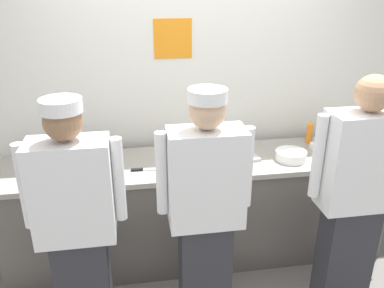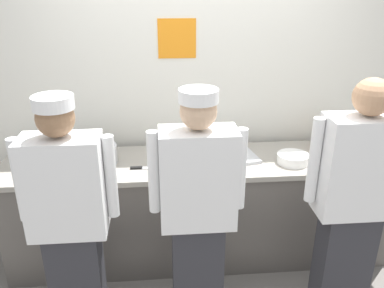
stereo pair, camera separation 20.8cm
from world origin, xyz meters
TOP-DOWN VIEW (x-y plane):
  - ground_plane at (0.00, 0.00)m, footprint 9.00×9.00m
  - wall_back at (-0.00, 0.79)m, footprint 4.80×0.11m
  - prep_counter at (0.00, 0.34)m, footprint 3.06×0.64m
  - chef_near_left at (-0.86, -0.37)m, footprint 0.59×0.24m
  - chef_center at (-0.09, -0.35)m, footprint 0.60×0.24m
  - chef_far_right at (0.90, -0.36)m, footprint 0.62×0.24m
  - plate_stack_front at (0.70, 0.24)m, footprint 0.24×0.24m
  - plate_stack_rear at (-0.20, 0.39)m, footprint 0.20×0.20m
  - mixing_bowl_steel at (-0.83, 0.36)m, footprint 0.40×0.40m
  - sheet_tray at (0.21, 0.35)m, footprint 0.51×0.40m
  - squeeze_bottle_primary at (0.98, 0.54)m, footprint 0.05×0.05m
  - ramekin_orange_sauce at (0.99, 0.42)m, footprint 0.08×0.08m
  - ramekin_red_sauce at (-1.20, 0.52)m, footprint 0.09×0.09m
  - chefs_knife at (-0.42, 0.23)m, footprint 0.28×0.03m

SIDE VIEW (x-z plane):
  - ground_plane at x=0.00m, z-range 0.00..0.00m
  - prep_counter at x=0.00m, z-range 0.00..0.89m
  - chef_near_left at x=-0.86m, z-range 0.05..1.68m
  - chef_center at x=-0.09m, z-range 0.06..1.70m
  - chefs_knife at x=-0.42m, z-range 0.88..0.90m
  - chef_far_right at x=0.90m, z-range 0.05..1.74m
  - sheet_tray at x=0.21m, z-range 0.89..0.91m
  - ramekin_orange_sauce at x=0.99m, z-range 0.89..0.93m
  - ramekin_red_sauce at x=-1.20m, z-range 0.89..0.93m
  - plate_stack_front at x=0.70m, z-range 0.89..0.96m
  - plate_stack_rear at x=-0.20m, z-range 0.89..0.97m
  - mixing_bowl_steel at x=-0.83m, z-range 0.89..1.02m
  - squeeze_bottle_primary at x=0.98m, z-range 0.88..1.09m
  - wall_back at x=0.00m, z-range 0.00..2.74m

